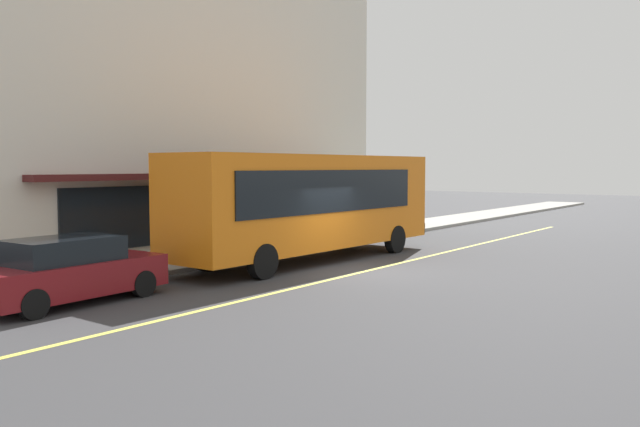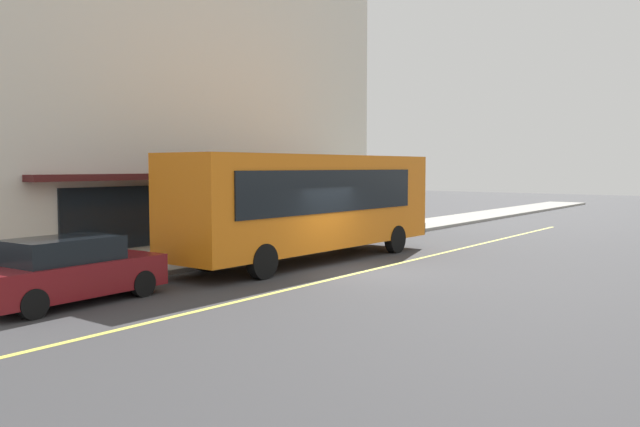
% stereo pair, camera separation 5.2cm
% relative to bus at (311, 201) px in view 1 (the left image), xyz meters
% --- Properties ---
extents(ground, '(120.00, 120.00, 0.00)m').
position_rel_bus_xyz_m(ground, '(-0.78, -2.62, -1.99)').
color(ground, '#38383A').
extents(sidewalk, '(80.00, 2.92, 0.15)m').
position_rel_bus_xyz_m(sidewalk, '(-0.78, 2.96, -1.91)').
color(sidewalk, '#9E9B93').
rests_on(sidewalk, ground).
extents(lane_centre_stripe, '(36.00, 0.16, 0.01)m').
position_rel_bus_xyz_m(lane_centre_stripe, '(-0.78, -2.62, -1.98)').
color(lane_centre_stripe, '#D8D14C').
rests_on(lane_centre_stripe, ground).
extents(storefront_building, '(20.83, 9.36, 14.18)m').
position_rel_bus_xyz_m(storefront_building, '(-0.14, 8.80, 5.10)').
color(storefront_building, silver).
rests_on(storefront_building, ground).
extents(bus, '(11.18, 2.79, 3.50)m').
position_rel_bus_xyz_m(bus, '(0.00, 0.00, 0.00)').
color(bus, orange).
rests_on(bus, ground).
extents(traffic_light, '(0.30, 0.52, 3.20)m').
position_rel_bus_xyz_m(traffic_light, '(3.22, 2.27, 0.55)').
color(traffic_light, '#2D2D33').
rests_on(traffic_light, sidewalk).
extents(car_maroon, '(4.36, 1.98, 1.52)m').
position_rel_bus_xyz_m(car_maroon, '(-8.63, 0.38, -1.24)').
color(car_maroon, maroon).
rests_on(car_maroon, ground).
extents(pedestrian_mid_block, '(0.34, 0.34, 1.60)m').
position_rel_bus_xyz_m(pedestrian_mid_block, '(10.63, 2.90, -0.88)').
color(pedestrian_mid_block, black).
rests_on(pedestrian_mid_block, sidewalk).
extents(pedestrian_near_storefront, '(0.34, 0.34, 1.56)m').
position_rel_bus_xyz_m(pedestrian_near_storefront, '(7.60, 3.38, -0.91)').
color(pedestrian_near_storefront, black).
rests_on(pedestrian_near_storefront, sidewalk).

